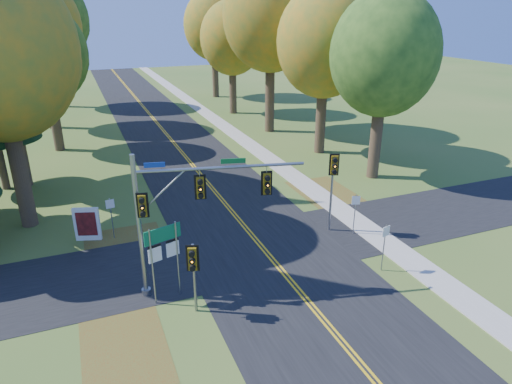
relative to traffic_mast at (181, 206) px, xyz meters
name	(u,v)px	position (x,y,z in m)	size (l,w,h in m)	color
ground	(277,266)	(4.53, 0.42, -4.05)	(160.00, 160.00, 0.00)	#375D20
road_main	(277,266)	(4.53, 0.42, -4.04)	(8.00, 160.00, 0.02)	black
road_cross	(262,247)	(4.53, 2.42, -4.04)	(60.00, 6.00, 0.02)	black
centerline_left	(276,266)	(4.43, 0.42, -4.02)	(0.10, 160.00, 0.01)	gold
centerline_right	(279,265)	(4.63, 0.42, -4.02)	(0.10, 160.00, 0.01)	gold
sidewalk_east	(385,242)	(10.73, 0.42, -4.02)	(1.60, 160.00, 0.06)	#9E998E
leaf_patch_w_near	(127,252)	(-1.97, 4.42, -4.04)	(4.00, 6.00, 0.00)	brown
leaf_patch_e	(335,199)	(11.33, 6.42, -4.04)	(3.50, 8.00, 0.00)	brown
leaf_patch_w_far	(124,346)	(-2.97, -2.58, -4.04)	(3.00, 5.00, 0.00)	brown
tree_e_a	(385,55)	(16.10, 9.19, 4.48)	(7.20, 7.20, 12.73)	#38281C
tree_e_b	(325,42)	(15.50, 16.00, 4.85)	(7.60, 7.60, 13.33)	#38281C
tree_w_c	(45,54)	(-5.01, 24.89, 3.90)	(6.80, 6.80, 11.91)	#38281C
tree_e_c	(271,16)	(14.41, 24.11, 6.61)	(8.80, 8.80, 15.79)	#38281C
tree_w_d	(37,26)	(-5.59, 33.60, 5.73)	(8.20, 8.20, 14.56)	#38281C
tree_e_d	(232,39)	(13.80, 33.29, 4.19)	(7.00, 7.00, 12.32)	#38281C
tree_w_e	(52,20)	(-4.39, 44.51, 6.03)	(8.40, 8.40, 14.97)	#38281C
tree_e_e	(214,26)	(15.00, 44.00, 5.14)	(7.80, 7.80, 13.74)	#38281C
traffic_mast	(181,206)	(0.00, 0.00, 0.00)	(6.80, 1.72, 6.29)	gray
east_signal_pole	(333,173)	(8.66, 2.61, -0.64)	(0.50, 0.60, 4.49)	gray
ped_signal_pole	(193,263)	(-0.03, -1.70, -1.71)	(0.48, 0.57, 3.15)	gray
route_sign_cluster	(164,248)	(-0.86, -0.22, -1.63)	(1.55, 0.50, 3.44)	gray
info_kiosk	(87,224)	(-3.66, 6.54, -3.13)	(1.32, 0.60, 1.84)	silver
reg_sign_e_north	(355,207)	(9.72, 1.91, -2.47)	(0.43, 0.18, 2.31)	gray
reg_sign_e_south	(385,240)	(8.90, -1.76, -2.42)	(0.45, 0.14, 2.37)	gray
reg_sign_w	(111,211)	(-2.41, 6.25, -2.47)	(0.44, 0.09, 2.31)	gray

